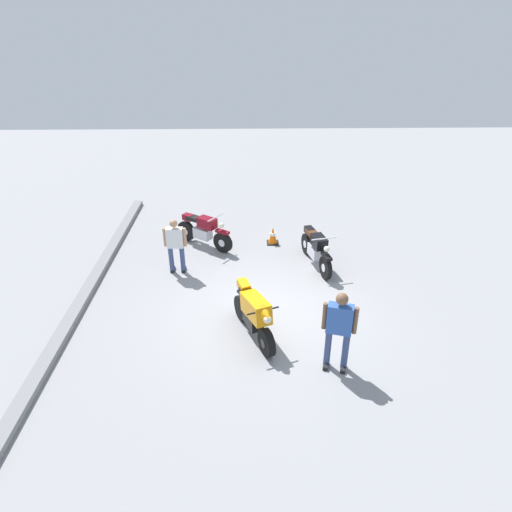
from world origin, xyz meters
TOP-DOWN VIEW (x-y plane):
  - ground_plane at (0.00, 0.00)m, footprint 40.00×40.00m
  - curb_edge at (0.00, 4.60)m, footprint 14.00×0.30m
  - motorcycle_orange_sportbike at (-0.92, 0.37)m, footprint 1.89×0.97m
  - motorcycle_black_cruiser at (2.20, -1.43)m, footprint 2.06×0.75m
  - motorcycle_maroon_cruiser at (3.48, 1.83)m, footprint 1.30×1.78m
  - person_in_blue_shirt at (-1.94, -1.24)m, footprint 0.42×0.67m
  - person_in_white_shirt at (1.90, 2.43)m, footprint 0.31×0.62m
  - traffic_cone at (3.61, -0.30)m, footprint 0.36×0.36m

SIDE VIEW (x-z plane):
  - ground_plane at x=0.00m, z-range 0.00..0.00m
  - curb_edge at x=0.00m, z-range 0.00..0.15m
  - traffic_cone at x=3.61m, z-range 0.00..0.53m
  - motorcycle_black_cruiser at x=2.20m, z-range -0.02..1.06m
  - motorcycle_maroon_cruiser at x=3.48m, z-range -0.02..1.06m
  - motorcycle_orange_sportbike at x=-0.92m, z-range 0.02..1.17m
  - person_in_white_shirt at x=1.90m, z-range 0.09..1.67m
  - person_in_blue_shirt at x=-1.94m, z-range 0.13..1.88m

